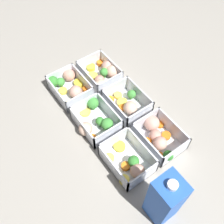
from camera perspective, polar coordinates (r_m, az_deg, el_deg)
The scene contains 8 objects.
ground_plane at distance 0.89m, azimuth 0.00°, elevation -0.79°, with size 4.00×4.00×0.00m, color gray.
container_near_left at distance 0.83m, azimuth 9.93°, elevation -5.15°, with size 0.16×0.11×0.06m.
container_near_center at distance 0.89m, azimuth 3.37°, elevation 1.86°, with size 0.15×0.11×0.06m.
container_near_right at distance 0.97m, azimuth -1.99°, elevation 8.21°, with size 0.15×0.14×0.06m.
container_far_left at distance 0.78m, azimuth 3.72°, elevation -10.81°, with size 0.15×0.12×0.06m.
container_far_center at distance 0.85m, azimuth -3.69°, elevation -1.82°, with size 0.16×0.13×0.06m.
container_far_right at distance 0.95m, azimuth -9.36°, elevation 5.58°, with size 0.16×0.13×0.06m.
juice_carton at distance 0.68m, azimuth 11.41°, elevation -18.20°, with size 0.07×0.07×0.20m.
Camera 1 is at (-0.41, 0.29, 0.73)m, focal length 42.00 mm.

